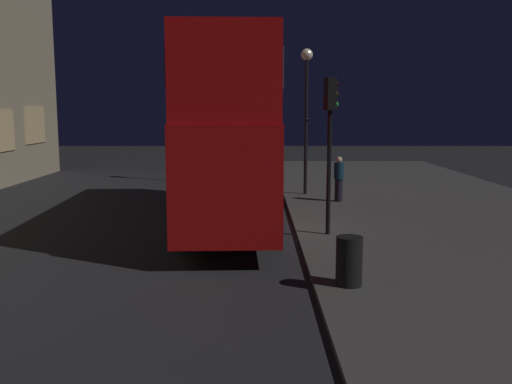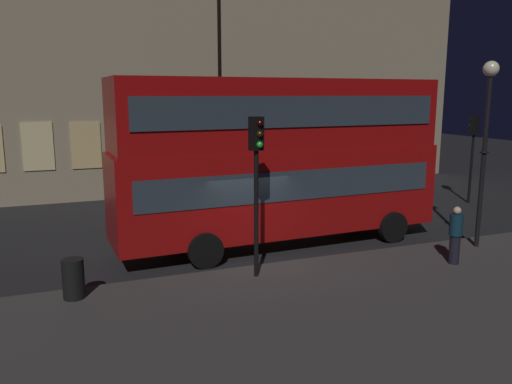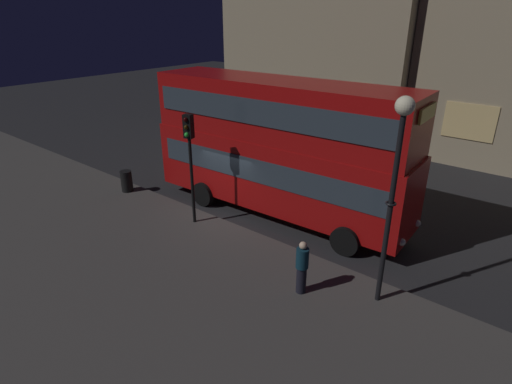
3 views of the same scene
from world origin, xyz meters
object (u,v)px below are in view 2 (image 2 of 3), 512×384
at_px(pedestrian, 455,235).
at_px(litter_bin, 73,279).
at_px(double_decker_bus, 279,154).
at_px(traffic_light_near_kerb, 257,164).
at_px(traffic_light_far_side, 473,140).
at_px(street_lamp, 487,118).

relative_size(pedestrian, litter_bin, 1.74).
xyz_separation_m(double_decker_bus, traffic_light_near_kerb, (-1.89, -2.82, 0.15)).
bearing_deg(double_decker_bus, traffic_light_near_kerb, -125.98).
height_order(double_decker_bus, traffic_light_near_kerb, double_decker_bus).
xyz_separation_m(double_decker_bus, traffic_light_far_side, (10.72, 2.91, -0.15)).
height_order(traffic_light_near_kerb, pedestrian, traffic_light_near_kerb).
bearing_deg(litter_bin, traffic_light_far_side, 17.90).
bearing_deg(traffic_light_near_kerb, double_decker_bus, 40.79).
xyz_separation_m(traffic_light_near_kerb, street_lamp, (7.50, -0.01, 1.02)).
bearing_deg(pedestrian, traffic_light_near_kerb, 153.95).
bearing_deg(traffic_light_far_side, street_lamp, 32.26).
relative_size(double_decker_bus, litter_bin, 11.34).
relative_size(double_decker_bus, traffic_light_far_side, 2.75).
bearing_deg(double_decker_bus, street_lamp, -29.00).
bearing_deg(litter_bin, street_lamp, -0.94).
xyz_separation_m(traffic_light_near_kerb, pedestrian, (5.62, -1.09, -2.16)).
bearing_deg(traffic_light_far_side, traffic_light_near_kerb, 8.32).
height_order(street_lamp, litter_bin, street_lamp).
bearing_deg(pedestrian, traffic_light_far_side, 29.18).
height_order(double_decker_bus, traffic_light_far_side, double_decker_bus).
relative_size(traffic_light_near_kerb, traffic_light_far_side, 1.07).
height_order(traffic_light_near_kerb, litter_bin, traffic_light_near_kerb).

